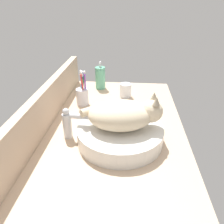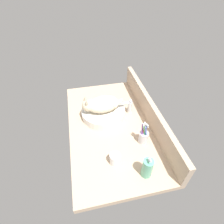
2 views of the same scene
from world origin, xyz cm
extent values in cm
cube|color=tan|center=(0.00, 0.00, -2.00)|extent=(111.89, 63.92, 4.00)
cube|color=tan|center=(0.00, 30.16, 8.63)|extent=(111.89, 3.60, 17.26)
cylinder|color=silver|center=(-11.55, -3.91, 3.30)|extent=(34.56, 34.56, 6.61)
ellipsoid|color=beige|center=(-11.55, -3.91, 12.11)|extent=(19.75, 26.78, 11.00)
sphere|color=beige|center=(-10.19, -15.71, 13.61)|extent=(8.80, 8.80, 8.80)
cone|color=tan|center=(-7.89, -16.45, 19.01)|extent=(2.80, 2.80, 3.20)
cone|color=tan|center=(-12.26, -16.95, 19.01)|extent=(2.80, 2.80, 3.20)
cylinder|color=beige|center=(-8.97, 7.08, 12.61)|extent=(9.63, 10.41, 3.20)
cylinder|color=silver|center=(-10.72, 17.87, 5.50)|extent=(3.60, 3.60, 11.00)
cylinder|color=silver|center=(-10.91, 12.88, 10.40)|extent=(2.58, 10.08, 2.20)
sphere|color=silver|center=(-10.72, 17.87, 12.20)|extent=(2.80, 2.80, 2.80)
cylinder|color=#60B793|center=(44.57, 11.58, 6.85)|extent=(6.24, 6.24, 13.71)
cylinder|color=silver|center=(44.57, 11.58, 15.11)|extent=(1.20, 1.20, 2.80)
cylinder|color=silver|center=(45.77, 11.58, 16.51)|extent=(2.20, 1.00, 1.00)
cylinder|color=silver|center=(20.78, 18.24, 4.41)|extent=(6.53, 6.53, 8.83)
cylinder|color=#D13838|center=(20.32, 17.55, 8.90)|extent=(2.17, 1.75, 17.04)
cube|color=white|center=(20.32, 17.55, 17.40)|extent=(1.38, 0.92, 2.52)
cylinder|color=blue|center=(22.56, 18.86, 8.90)|extent=(1.93, 3.89, 16.91)
cube|color=white|center=(22.56, 18.86, 17.40)|extent=(1.35, 1.21, 2.57)
cylinder|color=green|center=(21.71, 18.24, 8.90)|extent=(0.90, 4.51, 16.80)
cube|color=white|center=(21.71, 18.24, 17.40)|extent=(1.20, 1.29, 2.52)
cylinder|color=purple|center=(21.37, 16.50, 8.90)|extent=(3.15, 1.66, 16.99)
cube|color=white|center=(21.37, 16.50, 17.40)|extent=(1.51, 0.91, 2.57)
cylinder|color=white|center=(32.95, -4.66, 3.94)|extent=(6.63, 6.63, 7.87)
cylinder|color=silver|center=(32.95, -4.66, 2.23)|extent=(5.83, 5.83, 4.46)
camera|label=1|loc=(-84.99, -6.97, 53.17)|focal=35.00mm
camera|label=2|loc=(91.80, -19.42, 97.48)|focal=28.00mm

